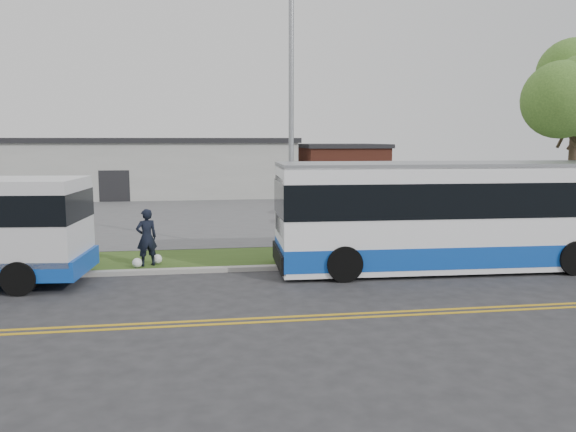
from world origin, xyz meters
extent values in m
plane|color=#28282B|center=(0.00, 0.00, 0.00)|extent=(140.00, 140.00, 0.00)
cube|color=gold|center=(0.00, -3.85, 0.01)|extent=(70.00, 0.12, 0.01)
cube|color=gold|center=(0.00, -4.15, 0.01)|extent=(70.00, 0.12, 0.01)
cube|color=#9E9B93|center=(0.00, 1.10, 0.07)|extent=(80.00, 0.30, 0.15)
cube|color=#2D4617|center=(0.00, 2.90, 0.05)|extent=(80.00, 3.30, 0.10)
cube|color=#4C4C4F|center=(0.00, 17.00, 0.05)|extent=(80.00, 25.00, 0.10)
cube|color=#9E9E99|center=(-6.00, 27.00, 2.00)|extent=(25.00, 10.00, 4.00)
cube|color=black|center=(-6.00, 27.00, 4.17)|extent=(25.40, 10.40, 0.35)
cube|color=black|center=(-6.00, 22.05, 1.10)|extent=(2.00, 0.15, 2.20)
cube|color=brown|center=(10.50, 26.00, 1.80)|extent=(6.00, 7.00, 3.60)
cube|color=black|center=(10.50, 26.00, 3.75)|extent=(6.30, 7.30, 0.30)
cylinder|color=#36251D|center=(14.00, 3.00, 2.48)|extent=(0.32, 0.32, 4.76)
cylinder|color=gray|center=(3.00, 2.80, 4.85)|extent=(0.18, 0.18, 9.50)
cylinder|color=black|center=(-5.12, -0.86, 0.48)|extent=(0.98, 0.40, 0.96)
cylinder|color=black|center=(-4.91, 1.59, 0.48)|extent=(0.98, 0.40, 0.96)
cube|color=white|center=(8.56, 0.49, 1.77)|extent=(12.62, 3.24, 3.31)
cube|color=#0F43AB|center=(8.56, 0.49, 0.63)|extent=(12.65, 3.27, 0.68)
cube|color=black|center=(8.56, 0.49, 2.39)|extent=(12.67, 3.29, 1.08)
cube|color=black|center=(2.35, 0.68, 2.17)|extent=(0.20, 2.62, 1.82)
cube|color=black|center=(2.27, 0.69, 0.51)|extent=(0.23, 2.85, 0.57)
cube|color=gray|center=(8.56, 0.49, 3.44)|extent=(12.62, 3.24, 0.14)
cylinder|color=black|center=(4.07, -0.72, 0.55)|extent=(1.11, 0.40, 1.09)
cylinder|color=black|center=(4.16, 1.97, 0.55)|extent=(1.11, 0.40, 1.09)
cylinder|color=black|center=(11.48, -0.95, 0.55)|extent=(1.11, 0.40, 1.09)
cylinder|color=black|center=(11.56, 1.74, 0.55)|extent=(1.11, 0.40, 1.09)
imported|color=black|center=(-1.96, 1.90, 1.05)|extent=(0.81, 0.68, 1.90)
sphere|color=white|center=(-2.26, 1.65, 0.26)|extent=(0.32, 0.32, 0.32)
sphere|color=white|center=(-1.66, 2.15, 0.26)|extent=(0.32, 0.32, 0.32)
camera|label=1|loc=(-0.06, -16.79, 4.26)|focal=35.00mm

